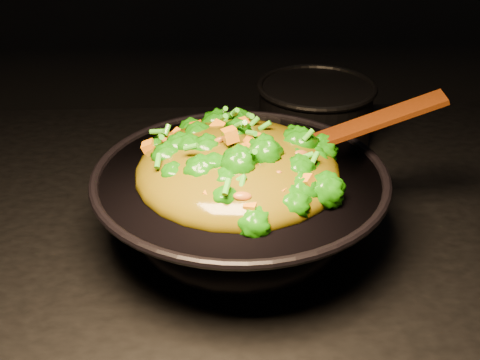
{
  "coord_description": "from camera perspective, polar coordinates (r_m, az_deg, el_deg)",
  "views": [
    {
      "loc": [
        -0.09,
        -0.77,
        1.44
      ],
      "look_at": [
        -0.06,
        -0.04,
        1.0
      ],
      "focal_mm": 45.0,
      "sensor_mm": 36.0,
      "label": 1
    }
  ],
  "objects": [
    {
      "name": "stir_fry",
      "position": [
        0.82,
        -0.23,
        3.49
      ],
      "size": [
        0.29,
        0.29,
        0.1
      ],
      "primitive_type": null,
      "rotation": [
        0.0,
        0.0,
        -0.0
      ],
      "color": "#186707",
      "rests_on": "wok"
    },
    {
      "name": "wok",
      "position": [
        0.87,
        0.03,
        -2.7
      ],
      "size": [
        0.43,
        0.43,
        0.11
      ],
      "primitive_type": null,
      "rotation": [
        0.0,
        0.0,
        0.06
      ],
      "color": "black",
      "rests_on": "stovetop"
    },
    {
      "name": "spatula",
      "position": [
        0.88,
        10.29,
        4.68
      ],
      "size": [
        0.26,
        0.05,
        0.11
      ],
      "primitive_type": "cube",
      "rotation": [
        0.0,
        -0.38,
        -0.05
      ],
      "color": "#3B1808",
      "rests_on": "wok"
    },
    {
      "name": "back_pot",
      "position": [
        1.16,
        7.1,
        6.24
      ],
      "size": [
        0.26,
        0.26,
        0.12
      ],
      "primitive_type": "cylinder",
      "rotation": [
        0.0,
        0.0,
        0.27
      ],
      "color": "black",
      "rests_on": "stovetop"
    }
  ]
}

